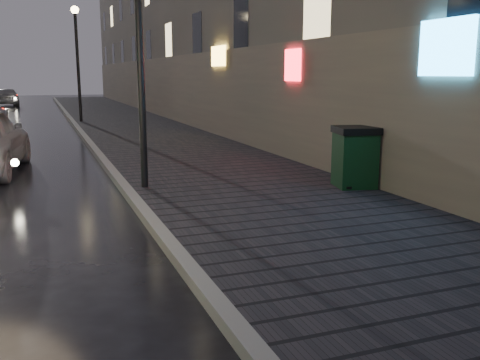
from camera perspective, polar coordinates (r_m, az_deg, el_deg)
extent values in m
plane|color=black|center=(5.13, -18.19, -17.11)|extent=(120.00, 120.00, 0.00)
cube|color=black|center=(25.94, -11.86, 5.94)|extent=(4.60, 58.00, 0.15)
cube|color=slate|center=(25.69, -17.18, 5.62)|extent=(0.20, 58.00, 0.15)
cylinder|color=black|center=(10.71, -10.58, 12.50)|extent=(0.14, 0.14, 5.00)
cylinder|color=black|center=(26.60, -16.89, 11.38)|extent=(0.14, 0.14, 5.00)
sphere|color=#FFD88C|center=(26.76, -17.22, 16.95)|extent=(0.36, 0.36, 0.36)
cube|color=black|center=(10.93, 12.14, 2.07)|extent=(0.87, 0.87, 1.07)
cube|color=black|center=(10.85, 12.27, 5.22)|extent=(0.94, 0.94, 0.14)
imported|color=gray|center=(44.31, -23.67, 8.15)|extent=(2.06, 4.16, 1.37)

